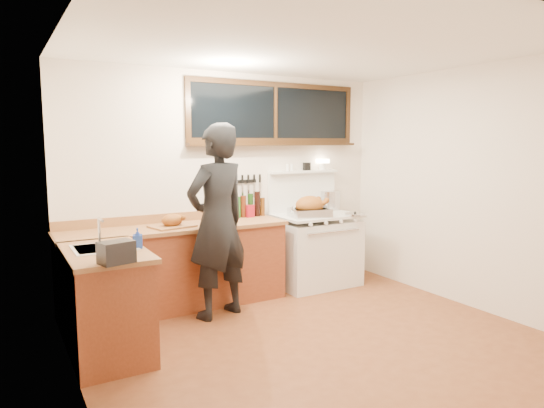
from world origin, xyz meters
TOP-DOWN VIEW (x-y plane):
  - ground_plane at (0.00, 0.00)m, footprint 4.00×3.50m
  - room_shell at (0.00, 0.00)m, footprint 4.10×3.60m
  - counter_back at (-0.80, 1.45)m, footprint 2.44×0.64m
  - counter_left at (-1.70, 0.62)m, footprint 0.64×1.09m
  - sink_unit at (-1.68, 0.70)m, footprint 0.50×0.45m
  - vintage_stove at (1.00, 1.41)m, footprint 1.02×0.74m
  - back_window at (0.60, 1.72)m, footprint 2.32×0.13m
  - left_doorway at (-1.99, -0.55)m, footprint 0.02×1.04m
  - knife_strip at (0.12, 1.73)m, footprint 0.52×0.03m
  - man at (-0.51, 0.99)m, footprint 0.83×0.66m
  - soap_bottle at (-1.43, 0.56)m, footprint 0.10×0.10m
  - toaster at (-1.70, 0.12)m, footprint 0.27×0.22m
  - cutting_board at (-0.85, 1.39)m, footprint 0.49×0.40m
  - roast_turkey at (0.82, 1.27)m, footprint 0.51×0.42m
  - stockpot at (1.40, 1.65)m, footprint 0.34×0.34m
  - saucepan at (1.12, 1.55)m, footprint 0.21×0.30m
  - pot_lid at (1.37, 1.10)m, footprint 0.31×0.31m
  - coffee_tin at (0.17, 1.60)m, footprint 0.10×0.08m
  - pitcher at (-0.17, 1.68)m, footprint 0.10×0.10m
  - bottle_cluster at (0.20, 1.63)m, footprint 0.39×0.07m

SIDE VIEW (x-z plane):
  - ground_plane at x=0.00m, z-range -0.02..0.00m
  - counter_left at x=-1.70m, z-range 0.00..0.90m
  - counter_back at x=-0.80m, z-range -0.05..0.95m
  - vintage_stove at x=1.00m, z-range -0.32..1.25m
  - sink_unit at x=-1.68m, z-range 0.66..1.03m
  - pot_lid at x=1.37m, z-range 0.89..0.93m
  - cutting_board at x=-0.85m, z-range 0.88..1.03m
  - saucepan at x=1.12m, z-range 0.90..1.02m
  - coffee_tin at x=0.17m, z-range 0.90..1.05m
  - pitcher at x=-0.17m, z-range 0.90..1.06m
  - toaster at x=-1.70m, z-range 0.90..1.07m
  - soap_bottle at x=-1.43m, z-range 0.90..1.07m
  - man at x=-0.51m, z-range 0.00..1.98m
  - roast_turkey at x=0.82m, z-range 0.88..1.13m
  - stockpot at x=1.40m, z-range 0.90..1.15m
  - bottle_cluster at x=0.20m, z-range 0.88..1.18m
  - left_doorway at x=-1.99m, z-range 0.00..2.17m
  - knife_strip at x=0.12m, z-range 1.17..1.45m
  - room_shell at x=0.00m, z-range 0.32..2.97m
  - back_window at x=0.60m, z-range 1.68..2.45m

